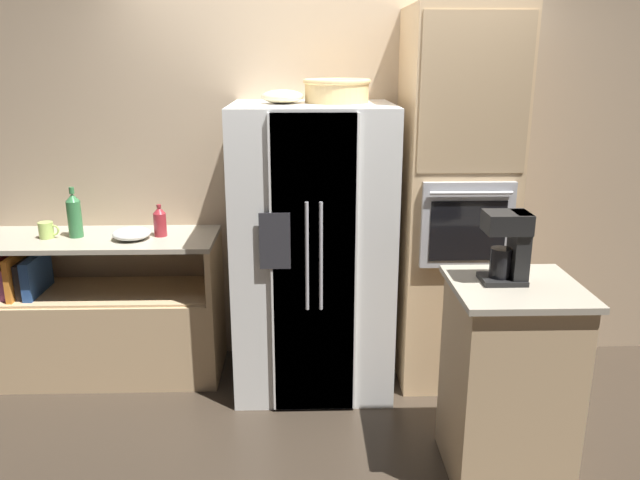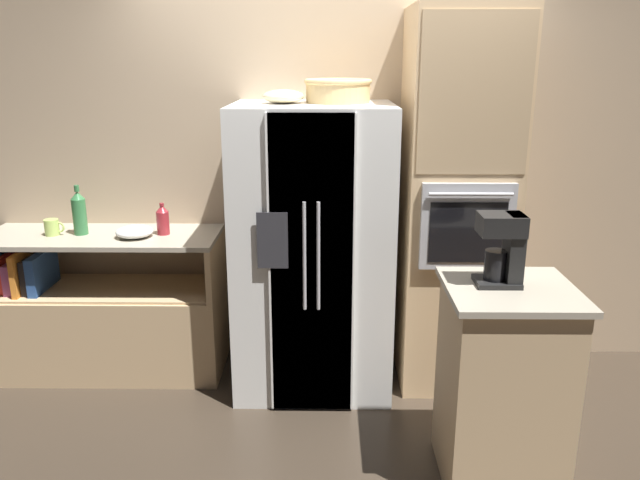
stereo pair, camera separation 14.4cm
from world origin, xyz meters
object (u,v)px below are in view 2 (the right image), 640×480
(bottle_tall, at_px, (79,213))
(bottle_short, at_px, (163,220))
(wicker_basket, at_px, (338,90))
(mixing_bowl, at_px, (135,232))
(fruit_bowl, at_px, (283,96))
(refrigerator, at_px, (313,250))
(wall_oven, at_px, (456,204))
(coffee_maker, at_px, (505,246))
(mug, at_px, (52,227))

(bottle_tall, bearing_deg, bottle_short, 0.49)
(wicker_basket, distance_m, mixing_bowl, 1.52)
(fruit_bowl, bearing_deg, refrigerator, -9.46)
(wall_oven, bearing_deg, wicker_basket, 178.41)
(refrigerator, xyz_separation_m, wicker_basket, (0.15, 0.09, 0.95))
(refrigerator, distance_m, bottle_short, 0.97)
(fruit_bowl, xyz_separation_m, coffee_maker, (1.06, -0.95, -0.61))
(wall_oven, relative_size, mixing_bowl, 9.92)
(wall_oven, distance_m, bottle_tall, 2.34)
(coffee_maker, bearing_deg, mixing_bowl, 153.61)
(bottle_tall, xyz_separation_m, bottle_short, (0.52, 0.00, -0.04))
(wall_oven, xyz_separation_m, coffee_maker, (0.02, -0.99, 0.03))
(refrigerator, distance_m, fruit_bowl, 0.93)
(refrigerator, distance_m, mixing_bowl, 1.12)
(bottle_tall, bearing_deg, wicker_basket, -1.47)
(refrigerator, height_order, wall_oven, wall_oven)
(wall_oven, height_order, fruit_bowl, wall_oven)
(mug, height_order, mixing_bowl, mug)
(mug, bearing_deg, bottle_short, 2.41)
(bottle_tall, relative_size, coffee_maker, 0.94)
(refrigerator, bearing_deg, bottle_tall, 174.83)
(mug, relative_size, coffee_maker, 0.37)
(bottle_tall, distance_m, bottle_short, 0.52)
(bottle_tall, distance_m, mug, 0.19)
(mixing_bowl, bearing_deg, bottle_tall, 170.12)
(fruit_bowl, bearing_deg, bottle_short, 172.03)
(fruit_bowl, bearing_deg, mixing_bowl, 177.43)
(wall_oven, xyz_separation_m, wicker_basket, (-0.72, 0.02, 0.68))
(fruit_bowl, distance_m, mixing_bowl, 1.25)
(mixing_bowl, xyz_separation_m, coffee_maker, (2.00, -0.99, 0.21))
(wicker_basket, relative_size, bottle_tall, 1.25)
(mug, bearing_deg, mixing_bowl, -4.07)
(wall_oven, bearing_deg, mug, 179.16)
(bottle_short, distance_m, mixing_bowl, 0.19)
(wicker_basket, bearing_deg, bottle_short, 177.61)
(wicker_basket, distance_m, coffee_maker, 1.41)
(refrigerator, bearing_deg, coffee_maker, -45.97)
(wicker_basket, bearing_deg, wall_oven, -1.59)
(fruit_bowl, relative_size, mixing_bowl, 1.05)
(wall_oven, distance_m, wicker_basket, 0.99)
(refrigerator, bearing_deg, wicker_basket, 32.06)
(wall_oven, xyz_separation_m, bottle_tall, (-2.34, 0.06, -0.08))
(wall_oven, distance_m, mixing_bowl, 1.99)
(mixing_bowl, bearing_deg, refrigerator, -3.64)
(mug, relative_size, mixing_bowl, 0.54)
(coffee_maker, bearing_deg, bottle_tall, 155.90)
(fruit_bowl, bearing_deg, coffee_maker, -41.86)
(mug, bearing_deg, wall_oven, -0.84)
(wall_oven, relative_size, wicker_basket, 5.80)
(mixing_bowl, bearing_deg, bottle_short, 22.30)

